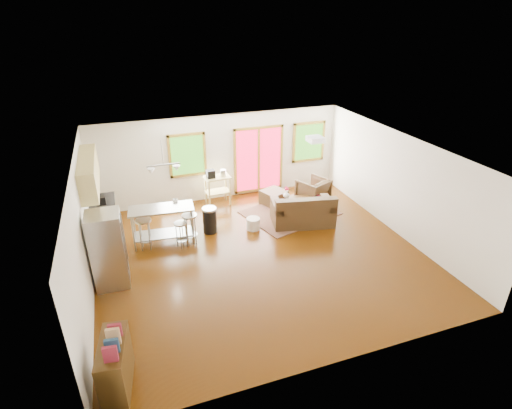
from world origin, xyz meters
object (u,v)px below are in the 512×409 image
object	(u,v)px
loveseat	(303,212)
refrigerator	(108,250)
coffee_table	(306,201)
island	(162,219)
kitchen_cart	(216,181)
ottoman	(274,197)
armchair	(313,189)
rug	(290,213)

from	to	relation	value
loveseat	refrigerator	world-z (taller)	refrigerator
coffee_table	island	world-z (taller)	island
island	kitchen_cart	size ratio (longest dim) A/B	1.42
loveseat	kitchen_cart	size ratio (longest dim) A/B	1.59
ottoman	refrigerator	world-z (taller)	refrigerator
loveseat	island	bearing A→B (deg)	-171.87
loveseat	armchair	size ratio (longest dim) A/B	2.17
rug	ottoman	world-z (taller)	ottoman
refrigerator	armchair	bearing A→B (deg)	22.50
rug	kitchen_cart	world-z (taller)	kitchen_cart
rug	coffee_table	bearing A→B (deg)	-3.94
coffee_table	kitchen_cart	distance (m)	2.68
coffee_table	refrigerator	size ratio (longest dim) A/B	0.62
rug	coffee_table	world-z (taller)	coffee_table
ottoman	island	distance (m)	3.65
kitchen_cart	coffee_table	bearing A→B (deg)	-29.23
kitchen_cart	island	bearing A→B (deg)	-136.69
armchair	refrigerator	distance (m)	6.27
rug	armchair	xyz separation A→B (m)	(0.95, 0.47, 0.40)
island	kitchen_cart	distance (m)	2.49
armchair	ottoman	world-z (taller)	armchair
refrigerator	island	size ratio (longest dim) A/B	1.04
refrigerator	island	world-z (taller)	refrigerator
rug	island	xyz separation A→B (m)	(-3.64, -0.44, 0.66)
rug	armchair	world-z (taller)	armchair
loveseat	refrigerator	bearing A→B (deg)	-156.06
ottoman	refrigerator	bearing A→B (deg)	-152.02
island	coffee_table	bearing A→B (deg)	5.68
ottoman	refrigerator	distance (m)	5.33
loveseat	rug	bearing A→B (deg)	108.17
rug	ottoman	xyz separation A→B (m)	(-0.21, 0.73, 0.20)
armchair	ottoman	bearing A→B (deg)	-36.22
loveseat	island	world-z (taller)	island
rug	kitchen_cart	bearing A→B (deg)	145.43
loveseat	armchair	world-z (taller)	loveseat
ottoman	island	xyz separation A→B (m)	(-3.42, -1.17, 0.46)
coffee_table	refrigerator	world-z (taller)	refrigerator
refrigerator	loveseat	bearing A→B (deg)	13.98
ottoman	kitchen_cart	size ratio (longest dim) A/B	0.57
armchair	island	world-z (taller)	island
armchair	loveseat	bearing A→B (deg)	28.99
rug	kitchen_cart	distance (m)	2.35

